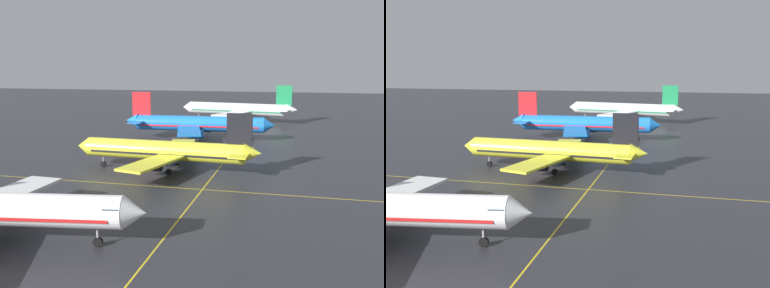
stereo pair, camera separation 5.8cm
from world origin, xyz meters
TOP-DOWN VIEW (x-y plane):
  - airliner_second_row at (-9.39, 46.33)m, footprint 36.36×31.39m
  - airliner_third_row at (-11.57, 81.92)m, footprint 40.28×34.74m
  - airliner_far_left_stand at (-6.12, 121.69)m, footprint 41.63×35.54m
  - taxiway_markings at (0.00, 16.85)m, footprint 160.78×82.94m

SIDE VIEW (x-z plane):
  - taxiway_markings at x=0.00m, z-range 0.00..0.01m
  - airliner_second_row at x=-9.39m, z-range -1.79..9.52m
  - airliner_third_row at x=-11.57m, z-range -1.99..10.54m
  - airliner_far_left_stand at x=-6.12m, z-range -2.05..10.90m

